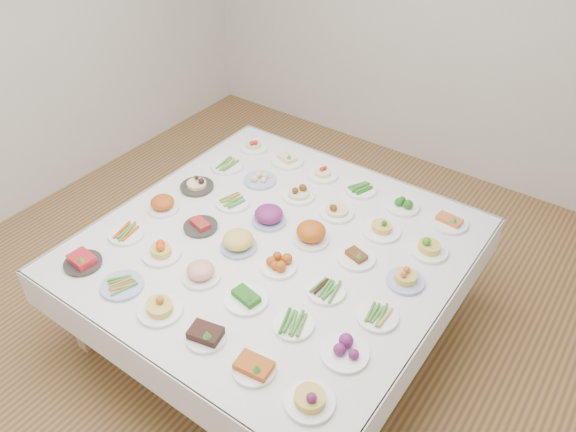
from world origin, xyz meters
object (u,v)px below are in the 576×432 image
Objects in this scene: dish_18 at (196,182)px; dish_35 at (450,219)px; dish_0 at (82,259)px; display_table at (275,251)px.

dish_35 is at bearing 22.16° from dish_18.
dish_18 is (0.01, 1.01, 0.01)m from dish_0.
dish_0 reaches higher than display_table.
display_table is 0.85m from dish_18.
display_table is at bearing 45.24° from dish_0.
dish_18 is at bearing -157.84° from dish_35.
dish_18 reaches higher than dish_0.
dish_18 is at bearing 89.57° from dish_0.
dish_35 is (1.66, 1.68, 0.00)m from dish_0.
dish_0 is at bearing -134.65° from dish_35.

